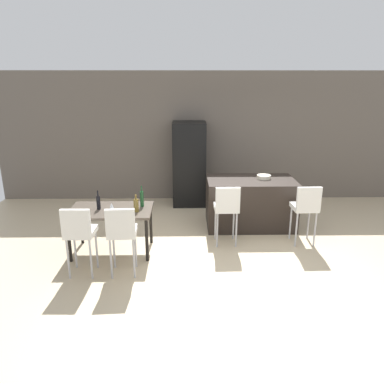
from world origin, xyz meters
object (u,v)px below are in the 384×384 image
Objects in this scene: bar_chair_left at (227,206)px; wine_bottle_end at (98,202)px; dining_table at (111,213)px; wine_bottle_far at (136,205)px; wine_glass_middle at (112,206)px; refrigerator at (189,164)px; fruit_bowl at (264,177)px; dining_chair_near at (79,230)px; wine_bottle_left at (142,198)px; bar_chair_middle at (306,206)px; kitchen_island at (250,203)px; dining_chair_far at (122,230)px.

wine_bottle_end is at bearing -173.60° from bar_chair_left.
wine_bottle_far is (0.43, -0.12, 0.18)m from dining_table.
wine_bottle_far is 0.37m from wine_glass_middle.
fruit_bowl is (1.40, -1.28, 0.04)m from refrigerator.
wine_bottle_far is at bearing 12.59° from wine_glass_middle.
dining_chair_near is 3.57m from refrigerator.
wine_bottle_far is 1.05× the size of fruit_bowl.
wine_bottle_left reaches higher than dining_table.
dining_chair_near is 3.02× the size of wine_bottle_left.
dining_table is 0.71× the size of refrigerator.
bar_chair_middle is (1.33, 0.00, 0.00)m from bar_chair_left.
wine_bottle_left reaches higher than dining_chair_near.
fruit_bowl is (2.61, 1.36, 0.09)m from wine_glass_middle.
bar_chair_left is at bearing -122.50° from kitchen_island.
fruit_bowl is at bearing 25.20° from wine_bottle_left.
wine_bottle_far is (-1.46, -0.36, 0.15)m from bar_chair_left.
dining_chair_far is at bearing -161.04° from bar_chair_middle.
bar_chair_middle is 3.65m from dining_chair_near.
wine_bottle_left is (0.49, 0.13, 0.21)m from dining_table.
dining_table is at bearing -155.63° from kitchen_island.
wine_bottle_left is (-1.94, -0.97, 0.41)m from kitchen_island.
refrigerator is (-1.93, 2.19, 0.22)m from bar_chair_middle.
wine_bottle_far is (-2.78, -0.36, 0.15)m from bar_chair_middle.
bar_chair_left reaches higher than wine_bottle_far.
bar_chair_left is 3.41× the size of wine_bottle_end.
dining_chair_far is (0.59, 0.00, 0.00)m from dining_chair_near.
wine_bottle_left reaches higher than kitchen_island.
refrigerator is at bearing 58.88° from wine_bottle_end.
wine_bottle_left reaches higher than wine_bottle_end.
wine_bottle_far reaches higher than wine_glass_middle.
dining_chair_far is at bearing -66.93° from wine_glass_middle.
bar_chair_left and dining_chair_far have the same top height.
kitchen_island is 2.86m from wine_bottle_end.
bar_chair_left is 0.57× the size of refrigerator.
dining_chair_near is (-3.51, -1.00, 0.00)m from bar_chair_middle.
wine_bottle_left is 0.19× the size of refrigerator.
kitchen_island is at bearing 34.30° from dining_chair_near.
dining_chair_near reaches higher than kitchen_island.
bar_chair_middle is at bearing 18.96° from dining_chair_far.
dining_chair_near reaches higher than wine_bottle_far.
bar_chair_left is 3.98× the size of fruit_bowl.
wine_bottle_left is (0.78, 0.89, 0.18)m from dining_chair_near.
wine_bottle_left is (-2.72, -0.11, 0.18)m from bar_chair_middle.
fruit_bowl is at bearing 120.27° from bar_chair_middle.
dining_chair_near is at bearing -111.34° from dining_table.
kitchen_island is at bearing -49.17° from refrigerator.
bar_chair_left is at bearing 24.66° from dining_chair_near.
refrigerator is (-1.15, 1.33, 0.46)m from kitchen_island.
dining_chair_far is 0.57× the size of refrigerator.
refrigerator reaches higher than bar_chair_middle.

